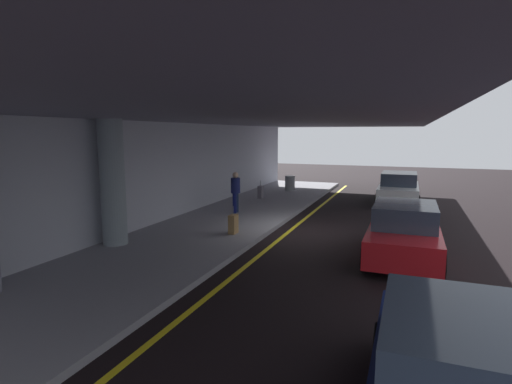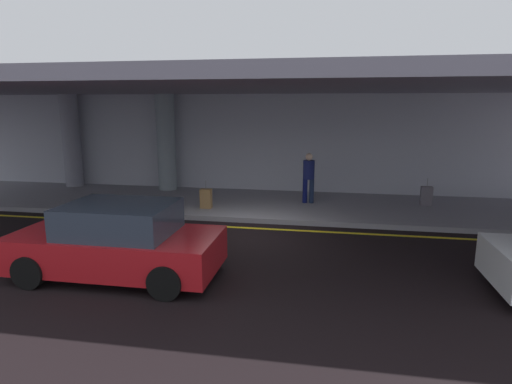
% 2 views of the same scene
% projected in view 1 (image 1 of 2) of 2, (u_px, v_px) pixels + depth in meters
% --- Properties ---
extents(ground_plane, '(60.00, 60.00, 0.00)m').
position_uv_depth(ground_plane, '(304.00, 232.00, 13.91)').
color(ground_plane, black).
extents(sidewalk, '(26.00, 4.20, 0.15)m').
position_uv_depth(sidewalk, '(224.00, 223.00, 15.00)').
color(sidewalk, gray).
rests_on(sidewalk, ground).
extents(lane_stripe_yellow, '(26.00, 0.14, 0.01)m').
position_uv_depth(lane_stripe_yellow, '(290.00, 230.00, 14.09)').
color(lane_stripe_yellow, yellow).
rests_on(lane_stripe_yellow, ground).
extents(support_column_left_mid, '(0.71, 0.71, 3.65)m').
position_uv_depth(support_column_left_mid, '(113.00, 183.00, 11.61)').
color(support_column_left_mid, gray).
rests_on(support_column_left_mid, sidewalk).
extents(ceiling_overhang, '(28.00, 13.20, 0.30)m').
position_uv_depth(ceiling_overhang, '(235.00, 117.00, 14.26)').
color(ceiling_overhang, slate).
rests_on(ceiling_overhang, support_column_far_left).
extents(terminal_back_wall, '(26.00, 0.30, 3.80)m').
position_uv_depth(terminal_back_wall, '(171.00, 172.00, 15.53)').
color(terminal_back_wall, '#ABAEBB').
rests_on(terminal_back_wall, ground).
extents(car_white, '(4.10, 1.92, 1.50)m').
position_uv_depth(car_white, '(399.00, 189.00, 19.50)').
color(car_white, silver).
rests_on(car_white, ground).
extents(car_red, '(4.10, 1.92, 1.50)m').
position_uv_depth(car_red, '(404.00, 233.00, 10.90)').
color(car_red, '#B3171D').
rests_on(car_red, ground).
extents(traveler_with_luggage, '(0.38, 0.38, 1.68)m').
position_uv_depth(traveler_with_luggage, '(236.00, 190.00, 16.34)').
color(traveler_with_luggage, '#0B1149').
rests_on(traveler_with_luggage, sidewalk).
extents(suitcase_upright_primary, '(0.36, 0.22, 0.90)m').
position_uv_depth(suitcase_upright_primary, '(233.00, 224.00, 13.04)').
color(suitcase_upright_primary, olive).
rests_on(suitcase_upright_primary, sidewalk).
extents(suitcase_upright_secondary, '(0.36, 0.22, 0.90)m').
position_uv_depth(suitcase_upright_secondary, '(261.00, 192.00, 20.11)').
color(suitcase_upright_secondary, '#5D5861').
rests_on(suitcase_upright_secondary, sidewalk).
extents(trash_bin_steel, '(0.56, 0.56, 0.85)m').
position_uv_depth(trash_bin_steel, '(290.00, 183.00, 22.65)').
color(trash_bin_steel, gray).
rests_on(trash_bin_steel, sidewalk).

